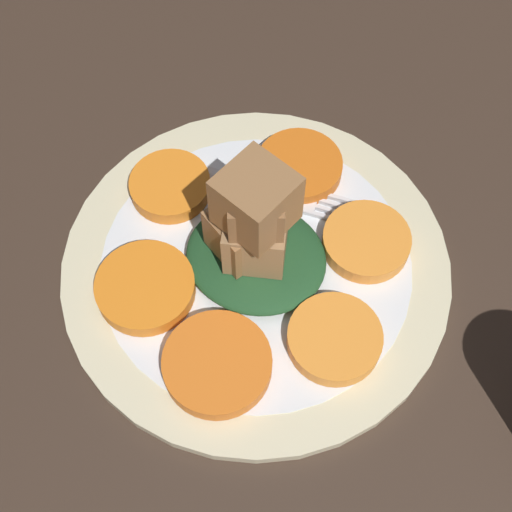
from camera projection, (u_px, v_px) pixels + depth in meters
The scene contains 10 objects.
table_slab at pixel (256, 275), 55.30cm from camera, with size 120.00×120.00×2.00cm, color #38281E.
plate at pixel (256, 266), 53.97cm from camera, with size 29.29×29.29×1.05cm.
carrot_slice_0 at pixel (170, 186), 56.06cm from camera, with size 6.37×6.37×1.33cm, color orange.
carrot_slice_1 at pixel (145, 287), 51.70cm from camera, with size 7.27×7.27×1.33cm, color orange.
carrot_slice_2 at pixel (217, 364), 48.83cm from camera, with size 7.59×7.59×1.33cm, color orange.
carrot_slice_3 at pixel (335, 339), 49.74cm from camera, with size 6.68×6.68×1.33cm, color orange.
carrot_slice_4 at pixel (366, 241), 53.60cm from camera, with size 6.64×6.64×1.33cm, color orange.
carrot_slice_5 at pixel (294, 165), 57.06cm from camera, with size 6.87×6.87×1.33cm, color orange.
center_pile at pixel (253, 232), 50.16cm from camera, with size 10.55×9.49×10.62cm.
fork at pixel (270, 191), 56.40cm from camera, with size 18.02×2.92×0.40cm.
Camera 1 is at (-9.80, 23.71, 50.01)cm, focal length 50.00 mm.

